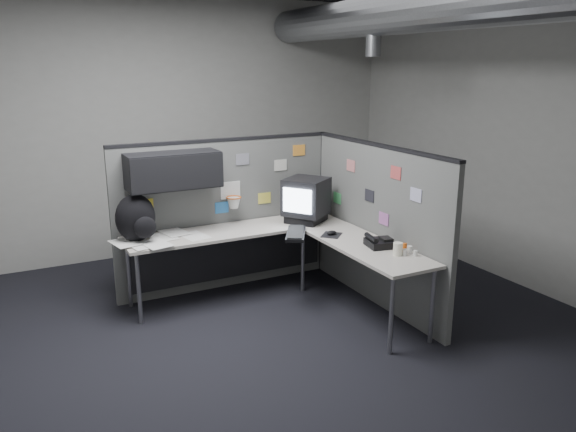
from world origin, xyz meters
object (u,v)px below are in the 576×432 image
phone (379,242)px  backpack (136,219)px  monitor (306,199)px  desk (270,244)px  keyboard (296,233)px

phone → backpack: (-1.96, 1.18, 0.18)m
monitor → phone: (0.17, -1.08, -0.20)m
backpack → desk: bearing=-14.4°
phone → desk: bearing=150.1°
keyboard → backpack: bearing=146.6°
phone → backpack: bearing=169.7°
monitor → backpack: bearing=-174.0°
desk → keyboard: keyboard is taller
keyboard → backpack: size_ratio=1.11×
monitor → phone: 1.11m
desk → backpack: 1.33m
monitor → desk: bearing=-149.1°
desk → monitor: (0.53, 0.21, 0.36)m
desk → keyboard: bearing=-45.9°
monitor → backpack: 1.79m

